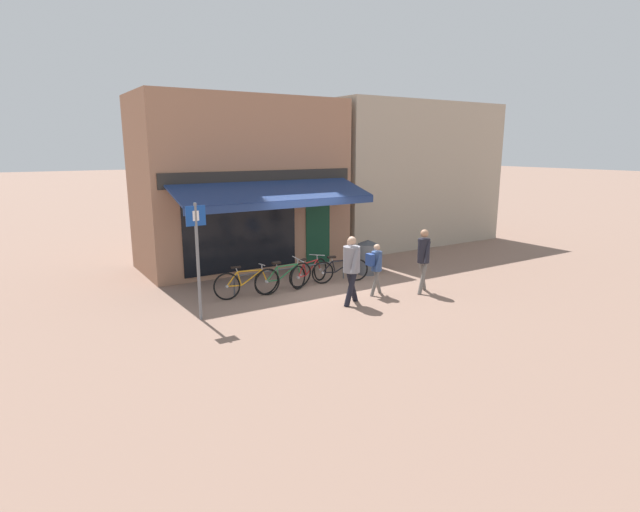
# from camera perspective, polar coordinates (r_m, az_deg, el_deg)

# --- Properties ---
(ground_plane) EXTENTS (160.00, 160.00, 0.00)m
(ground_plane) POSITION_cam_1_polar(r_m,az_deg,el_deg) (13.88, 0.49, -3.62)
(ground_plane) COLOR #846656
(shop_front) EXTENTS (6.57, 4.65, 5.36)m
(shop_front) POSITION_cam_1_polar(r_m,az_deg,el_deg) (16.60, -8.88, 8.25)
(shop_front) COLOR #9E7056
(shop_front) RESTS_ON ground_plane
(neighbour_building) EXTENTS (7.51, 4.00, 5.51)m
(neighbour_building) POSITION_cam_1_polar(r_m,az_deg,el_deg) (20.98, 9.15, 9.29)
(neighbour_building) COLOR tan
(neighbour_building) RESTS_ON ground_plane
(bike_rack_rail) EXTENTS (3.56, 0.04, 0.57)m
(bike_rack_rail) POSITION_cam_1_polar(r_m,az_deg,el_deg) (13.82, -3.18, -1.67)
(bike_rack_rail) COLOR #47494F
(bike_rack_rail) RESTS_ON ground_plane
(bicycle_orange) EXTENTS (1.78, 0.52, 0.86)m
(bicycle_orange) POSITION_cam_1_polar(r_m,az_deg,el_deg) (13.05, -8.33, -3.07)
(bicycle_orange) COLOR black
(bicycle_orange) RESTS_ON ground_plane
(bicycle_green) EXTENTS (1.84, 0.52, 0.90)m
(bicycle_green) POSITION_cam_1_polar(r_m,az_deg,el_deg) (13.44, -4.17, -2.45)
(bicycle_green) COLOR black
(bicycle_green) RESTS_ON ground_plane
(bicycle_red) EXTENTS (1.64, 0.86, 0.81)m
(bicycle_red) POSITION_cam_1_polar(r_m,az_deg,el_deg) (14.08, -1.23, -1.88)
(bicycle_red) COLOR black
(bicycle_red) RESTS_ON ground_plane
(bicycle_black) EXTENTS (1.68, 0.62, 0.79)m
(bicycle_black) POSITION_cam_1_polar(r_m,az_deg,el_deg) (14.33, 2.31, -1.64)
(bicycle_black) COLOR black
(bicycle_black) RESTS_ON ground_plane
(pedestrian_adult) EXTENTS (0.60, 0.72, 1.72)m
(pedestrian_adult) POSITION_cam_1_polar(r_m,az_deg,el_deg) (12.24, 3.63, -0.82)
(pedestrian_adult) COLOR black
(pedestrian_adult) RESTS_ON ground_plane
(pedestrian_child) EXTENTS (0.52, 0.43, 1.37)m
(pedestrian_child) POSITION_cam_1_polar(r_m,az_deg,el_deg) (13.10, 6.38, -0.83)
(pedestrian_child) COLOR slate
(pedestrian_child) RESTS_ON ground_plane
(pedestrian_second_adult) EXTENTS (0.55, 0.58, 1.72)m
(pedestrian_second_adult) POSITION_cam_1_polar(r_m,az_deg,el_deg) (13.48, 11.76, 0.26)
(pedestrian_second_adult) COLOR slate
(pedestrian_second_adult) RESTS_ON ground_plane
(litter_bin) EXTENTS (0.63, 0.63, 1.06)m
(litter_bin) POSITION_cam_1_polar(r_m,az_deg,el_deg) (15.31, 5.48, -0.10)
(litter_bin) COLOR #515459
(litter_bin) RESTS_ON ground_plane
(parking_sign) EXTENTS (0.44, 0.07, 2.65)m
(parking_sign) POSITION_cam_1_polar(r_m,az_deg,el_deg) (11.28, -13.84, 0.68)
(parking_sign) COLOR slate
(parking_sign) RESTS_ON ground_plane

